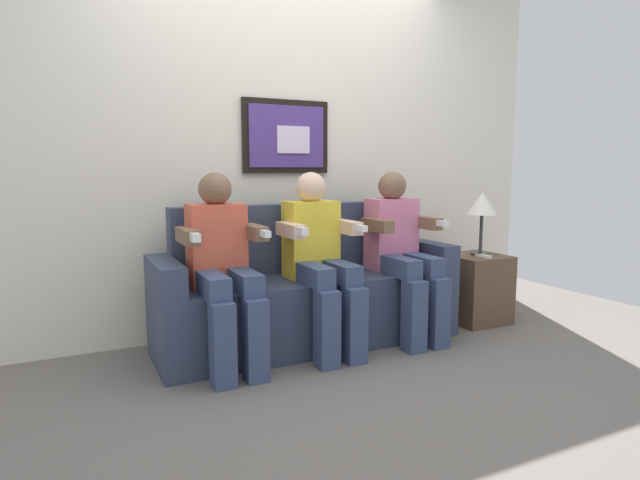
# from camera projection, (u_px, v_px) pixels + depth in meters

# --- Properties ---
(ground_plane) EXTENTS (5.65, 5.65, 0.00)m
(ground_plane) POSITION_uv_depth(u_px,v_px,m) (331.00, 358.00, 3.18)
(ground_plane) COLOR #66605B
(back_wall_assembly) EXTENTS (4.35, 0.10, 2.60)m
(back_wall_assembly) POSITION_uv_depth(u_px,v_px,m) (281.00, 144.00, 3.68)
(back_wall_assembly) COLOR silver
(back_wall_assembly) RESTS_ON ground_plane
(couch) EXTENTS (1.95, 0.58, 0.90)m
(couch) POSITION_uv_depth(u_px,v_px,m) (308.00, 296.00, 3.43)
(couch) COLOR #333D56
(couch) RESTS_ON ground_plane
(person_on_left) EXTENTS (0.46, 0.56, 1.11)m
(person_on_left) POSITION_uv_depth(u_px,v_px,m) (223.00, 263.00, 2.97)
(person_on_left) COLOR #D8593F
(person_on_left) RESTS_ON ground_plane
(person_in_middle) EXTENTS (0.46, 0.56, 1.11)m
(person_in_middle) POSITION_uv_depth(u_px,v_px,m) (319.00, 255.00, 3.24)
(person_in_middle) COLOR yellow
(person_in_middle) RESTS_ON ground_plane
(person_on_right) EXTENTS (0.46, 0.56, 1.11)m
(person_on_right) POSITION_uv_depth(u_px,v_px,m) (401.00, 249.00, 3.51)
(person_on_right) COLOR pink
(person_on_right) RESTS_ON ground_plane
(side_table_right) EXTENTS (0.40, 0.40, 0.50)m
(side_table_right) POSITION_uv_depth(u_px,v_px,m) (476.00, 288.00, 3.93)
(side_table_right) COLOR brown
(side_table_right) RESTS_ON ground_plane
(table_lamp) EXTENTS (0.22, 0.22, 0.46)m
(table_lamp) POSITION_uv_depth(u_px,v_px,m) (482.00, 206.00, 3.85)
(table_lamp) COLOR #333338
(table_lamp) RESTS_ON side_table_right
(spare_remote_on_table) EXTENTS (0.04, 0.13, 0.02)m
(spare_remote_on_table) POSITION_uv_depth(u_px,v_px,m) (484.00, 256.00, 3.79)
(spare_remote_on_table) COLOR white
(spare_remote_on_table) RESTS_ON side_table_right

